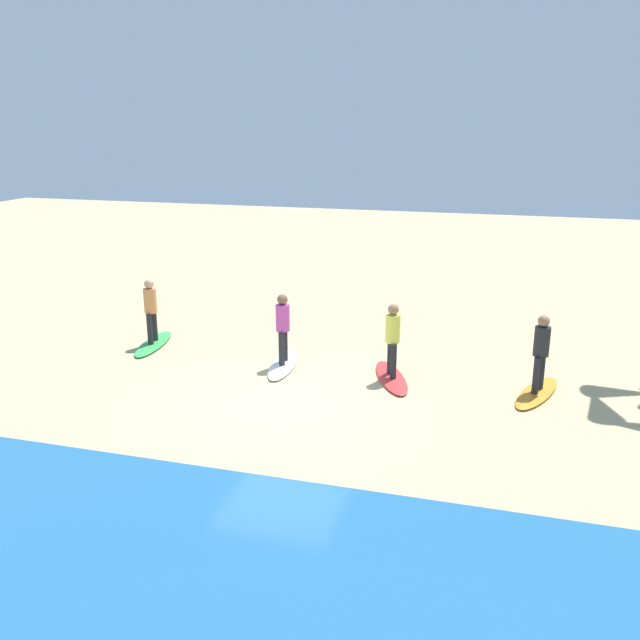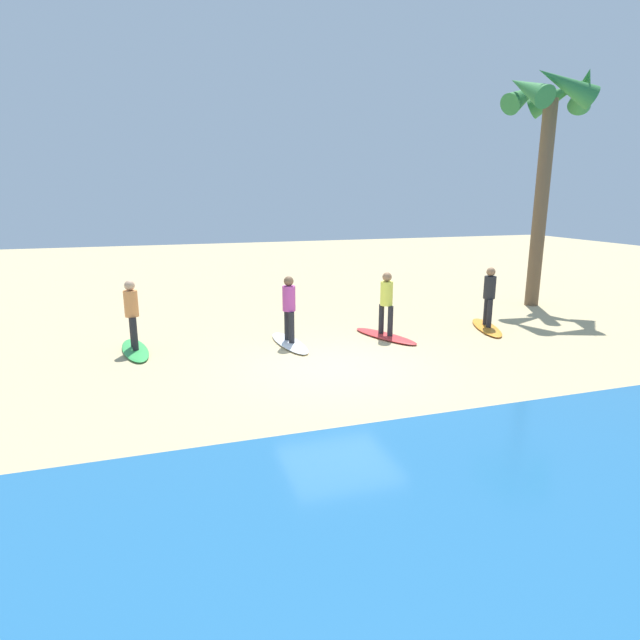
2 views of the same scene
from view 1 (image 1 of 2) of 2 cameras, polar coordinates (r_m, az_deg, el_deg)
ground_plane at (r=13.93m, az=-3.25°, el=-6.86°), size 60.00×60.00×0.00m
surfboard_orange at (r=14.91m, az=17.78°, el=-5.85°), size 1.21×2.17×0.09m
surfer_orange at (r=14.58m, az=18.12°, el=-2.24°), size 0.32×0.44×1.64m
surfboard_red at (r=15.10m, az=6.02°, el=-4.83°), size 1.30×2.16×0.09m
surfer_red at (r=14.77m, az=6.13°, el=-1.24°), size 0.32×0.44×1.64m
surfboard_white at (r=15.81m, az=-3.09°, el=-3.75°), size 0.78×2.15×0.09m
surfer_white at (r=15.49m, az=-3.15°, el=-0.31°), size 0.32×0.46×1.64m
surfboard_green at (r=17.73m, az=-13.84°, el=-1.95°), size 0.86×2.16×0.09m
surfer_green at (r=17.45m, az=-14.07°, el=1.14°), size 0.32×0.46×1.64m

